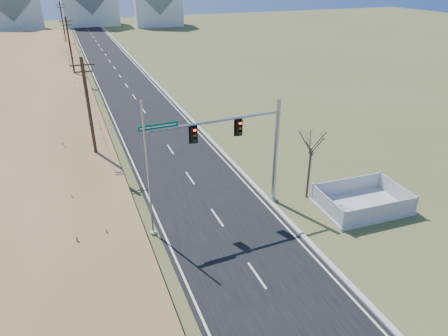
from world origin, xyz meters
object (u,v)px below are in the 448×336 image
at_px(open_sign, 349,222).
at_px(bare_tree, 312,141).
at_px(fence_enclosure, 362,204).
at_px(flagpole, 149,186).
at_px(traffic_signal_mast, 251,146).

height_order(open_sign, bare_tree, bare_tree).
relative_size(fence_enclosure, open_sign, 11.17).
bearing_deg(open_sign, flagpole, 162.29).
relative_size(fence_enclosure, bare_tree, 1.13).
height_order(open_sign, flagpole, flagpole).
height_order(fence_enclosure, bare_tree, bare_tree).
relative_size(traffic_signal_mast, fence_enclosure, 1.53).
xyz_separation_m(flagpole, bare_tree, (11.30, 0.36, 0.95)).
bearing_deg(traffic_signal_mast, open_sign, -45.16).
xyz_separation_m(open_sign, bare_tree, (-0.48, 4.17, 4.08)).
bearing_deg(traffic_signal_mast, bare_tree, -7.18).
xyz_separation_m(traffic_signal_mast, flagpole, (-6.92, -0.76, -1.12)).
bearing_deg(flagpole, traffic_signal_mast, 6.29).
xyz_separation_m(fence_enclosure, bare_tree, (-2.73, 2.66, 4.10)).
distance_m(open_sign, bare_tree, 5.86).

